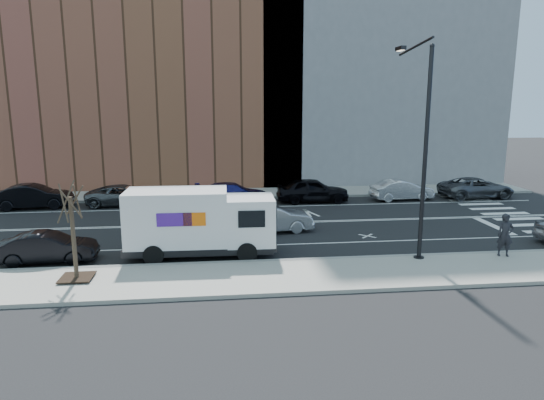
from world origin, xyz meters
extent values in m
plane|color=black|center=(0.00, 0.00, 0.00)|extent=(120.00, 120.00, 0.00)
cube|color=gray|center=(0.00, -8.80, 0.07)|extent=(44.00, 3.60, 0.15)
cube|color=gray|center=(0.00, 8.80, 0.07)|extent=(44.00, 3.60, 0.15)
cube|color=gray|center=(0.00, -7.00, 0.08)|extent=(44.00, 0.25, 0.17)
cube|color=gray|center=(0.00, 7.00, 0.08)|extent=(44.00, 0.25, 0.17)
cube|color=brown|center=(-8.00, 15.60, 11.00)|extent=(26.00, 10.00, 22.00)
cube|color=slate|center=(12.00, 15.60, 13.00)|extent=(20.00, 10.00, 26.00)
cylinder|color=black|center=(7.00, -7.40, 4.50)|extent=(0.18, 0.18, 9.00)
cylinder|color=black|center=(7.00, -7.40, 0.10)|extent=(0.44, 0.44, 0.20)
sphere|color=black|center=(7.00, -7.40, 8.95)|extent=(0.20, 0.20, 0.20)
cylinder|color=black|center=(7.00, -5.70, 9.10)|extent=(0.11, 3.49, 0.48)
cube|color=black|center=(7.00, -4.00, 9.20)|extent=(0.25, 0.80, 0.18)
cube|color=#FFF2CC|center=(7.00, -4.00, 9.10)|extent=(0.18, 0.55, 0.03)
cube|color=black|center=(-7.00, -8.40, 0.23)|extent=(1.20, 1.20, 0.04)
cylinder|color=#382B1E|center=(-7.00, -8.40, 1.75)|extent=(0.16, 0.16, 3.20)
cylinder|color=#382B1E|center=(-6.75, -8.40, 3.15)|extent=(0.06, 0.80, 1.44)
cylinder|color=#382B1E|center=(-6.92, -8.16, 3.15)|extent=(0.81, 0.31, 1.19)
cylinder|color=#382B1E|center=(-7.20, -8.25, 3.15)|extent=(0.58, 0.76, 1.50)
cylinder|color=#382B1E|center=(-7.20, -8.55, 3.15)|extent=(0.47, 0.61, 1.37)
cylinder|color=#382B1E|center=(-6.92, -8.64, 3.15)|extent=(0.72, 0.29, 1.13)
cube|color=black|center=(-2.46, -5.60, 0.47)|extent=(6.48, 2.30, 0.31)
cube|color=silver|center=(-0.18, -5.64, 1.61)|extent=(2.12, 2.27, 2.08)
cube|color=black|center=(0.88, -5.66, 1.92)|extent=(0.10, 1.92, 0.99)
cube|color=black|center=(-0.20, -6.77, 1.92)|extent=(1.14, 0.06, 0.73)
cube|color=black|center=(-0.15, -4.51, 1.92)|extent=(1.14, 0.06, 0.73)
cube|color=black|center=(0.84, -5.66, 0.57)|extent=(0.19, 2.08, 0.36)
cube|color=silver|center=(-3.39, -5.58, 1.82)|extent=(4.40, 2.37, 2.39)
cube|color=#47198C|center=(-3.42, -6.75, 1.97)|extent=(1.45, 0.05, 0.57)
cube|color=orange|center=(-2.59, -6.76, 1.97)|extent=(0.93, 0.04, 0.57)
cube|color=#47198C|center=(-3.37, -4.42, 1.97)|extent=(1.45, 0.05, 0.57)
cube|color=orange|center=(-2.54, -4.44, 1.97)|extent=(0.93, 0.04, 0.57)
cylinder|color=black|center=(-0.40, -6.68, 0.44)|extent=(0.88, 0.31, 0.87)
cylinder|color=black|center=(-0.36, -4.60, 0.44)|extent=(0.88, 0.31, 0.87)
cylinder|color=black|center=(-4.35, -6.60, 0.44)|extent=(0.88, 0.31, 0.87)
cylinder|color=black|center=(-4.31, -4.53, 0.44)|extent=(0.88, 0.31, 0.87)
imported|color=black|center=(-13.39, 5.54, 0.78)|extent=(4.88, 2.11, 1.56)
imported|color=#474B4F|center=(-7.74, 5.80, 0.68)|extent=(4.95, 2.34, 1.37)
imported|color=navy|center=(-0.61, 5.48, 0.72)|extent=(5.13, 2.49, 1.44)
imported|color=black|center=(4.86, 5.46, 0.84)|extent=(4.96, 2.10, 1.67)
imported|color=silver|center=(11.20, 5.48, 0.71)|extent=(4.44, 1.91, 1.42)
imported|color=#4A4C52|center=(16.80, 5.64, 0.73)|extent=(5.37, 2.74, 1.45)
imported|color=#B9B9BE|center=(1.10, -1.91, 0.74)|extent=(4.66, 2.13, 1.48)
imported|color=black|center=(-8.87, -5.78, 0.66)|extent=(4.11, 1.65, 1.33)
imported|color=black|center=(10.80, -7.55, 1.09)|extent=(0.77, 0.59, 1.88)
camera|label=1|loc=(-1.59, -26.59, 6.80)|focal=32.00mm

